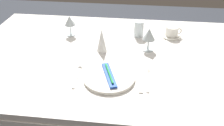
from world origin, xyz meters
name	(u,v)px	position (x,y,z in m)	size (l,w,h in m)	color
dining_table	(117,66)	(0.00, 0.00, 0.66)	(1.80, 1.11, 0.74)	white
dinner_plate	(109,78)	(-0.02, -0.25, 0.75)	(0.26, 0.26, 0.02)	white
toothbrush_package	(109,75)	(-0.02, -0.25, 0.77)	(0.10, 0.21, 0.02)	blue
fork_outer	(78,74)	(-0.18, -0.23, 0.74)	(0.03, 0.22, 0.00)	beige
dinner_knife	(140,79)	(0.14, -0.23, 0.74)	(0.03, 0.24, 0.00)	beige
spoon_soup	(147,76)	(0.18, -0.21, 0.74)	(0.03, 0.21, 0.01)	beige
saucer_left	(171,36)	(0.34, 0.27, 0.74)	(0.13, 0.13, 0.01)	white
coffee_cup_left	(172,31)	(0.34, 0.27, 0.78)	(0.11, 0.08, 0.06)	white
wine_glass_centre	(149,35)	(0.18, 0.07, 0.84)	(0.07, 0.07, 0.14)	silver
wine_glass_left	(70,22)	(-0.34, 0.22, 0.84)	(0.07, 0.07, 0.14)	silver
drink_tumbler	(139,29)	(0.12, 0.26, 0.79)	(0.06, 0.06, 0.11)	silver
napkin_folded	(102,40)	(-0.10, 0.03, 0.81)	(0.06, 0.06, 0.14)	white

